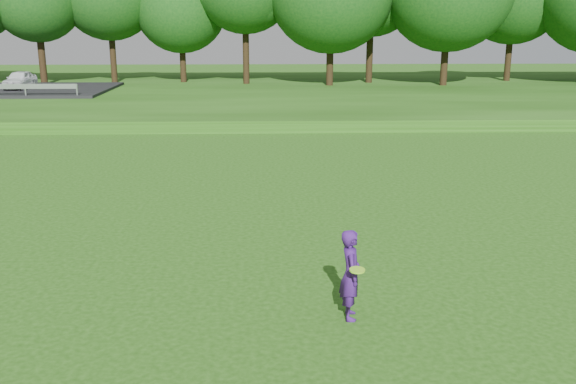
{
  "coord_description": "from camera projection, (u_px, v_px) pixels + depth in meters",
  "views": [
    {
      "loc": [
        -1.23,
        -11.37,
        5.22
      ],
      "look_at": [
        -0.77,
        3.28,
        1.3
      ],
      "focal_mm": 40.0,
      "sensor_mm": 36.0,
      "label": 1
    }
  ],
  "objects": [
    {
      "name": "ground",
      "position": [
        333.0,
        301.0,
        12.36
      ],
      "size": [
        140.0,
        140.0,
        0.0
      ],
      "primitive_type": "plane",
      "color": "#1D480D",
      "rests_on": "ground"
    },
    {
      "name": "berm",
      "position": [
        285.0,
        93.0,
        45.11
      ],
      "size": [
        130.0,
        30.0,
        0.6
      ],
      "primitive_type": "cube",
      "color": "#1D480D",
      "rests_on": "ground"
    },
    {
      "name": "walking_path",
      "position": [
        293.0,
        130.0,
        31.67
      ],
      "size": [
        130.0,
        1.6,
        0.04
      ],
      "primitive_type": "cube",
      "color": "gray",
      "rests_on": "ground"
    },
    {
      "name": "woman",
      "position": [
        351.0,
        274.0,
        11.45
      ],
      "size": [
        0.41,
        0.84,
        1.67
      ],
      "color": "#3D1769",
      "rests_on": "ground"
    }
  ]
}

